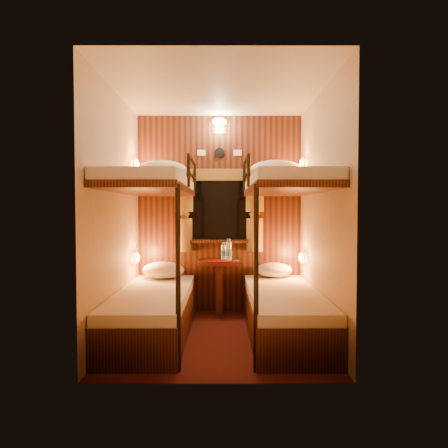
{
  "coord_description": "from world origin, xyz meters",
  "views": [
    {
      "loc": [
        0.05,
        -3.88,
        1.25
      ],
      "look_at": [
        0.05,
        0.15,
        1.11
      ],
      "focal_mm": 32.0,
      "sensor_mm": 36.0,
      "label": 1
    }
  ],
  "objects_px": {
    "bunk_right": "(284,280)",
    "bottle_left": "(223,252)",
    "table": "(219,280)",
    "bunk_left": "(153,280)",
    "bottle_right": "(229,251)"
  },
  "relations": [
    {
      "from": "bunk_left",
      "to": "table",
      "type": "distance_m",
      "value": 1.02
    },
    {
      "from": "bunk_right",
      "to": "bottle_left",
      "type": "relative_size",
      "value": 8.96
    },
    {
      "from": "bottle_left",
      "to": "bunk_left",
      "type": "bearing_deg",
      "value": -129.68
    },
    {
      "from": "bunk_left",
      "to": "bottle_right",
      "type": "relative_size",
      "value": 7.24
    },
    {
      "from": "bunk_left",
      "to": "bunk_right",
      "type": "distance_m",
      "value": 1.3
    },
    {
      "from": "bunk_right",
      "to": "bottle_left",
      "type": "xyz_separation_m",
      "value": [
        -0.6,
        0.84,
        0.18
      ]
    },
    {
      "from": "bunk_right",
      "to": "table",
      "type": "height_order",
      "value": "bunk_right"
    },
    {
      "from": "bunk_right",
      "to": "table",
      "type": "bearing_deg",
      "value": 129.67
    },
    {
      "from": "bunk_left",
      "to": "bottle_right",
      "type": "distance_m",
      "value": 1.1
    },
    {
      "from": "bottle_left",
      "to": "bottle_right",
      "type": "relative_size",
      "value": 0.81
    },
    {
      "from": "table",
      "to": "bottle_left",
      "type": "relative_size",
      "value": 3.09
    },
    {
      "from": "bottle_left",
      "to": "bottle_right",
      "type": "xyz_separation_m",
      "value": [
        0.06,
        -0.07,
        0.02
      ]
    },
    {
      "from": "table",
      "to": "bottle_right",
      "type": "xyz_separation_m",
      "value": [
        0.11,
        -0.01,
        0.35
      ]
    },
    {
      "from": "bunk_left",
      "to": "table",
      "type": "bearing_deg",
      "value": 50.33
    },
    {
      "from": "bottle_right",
      "to": "bottle_left",
      "type": "bearing_deg",
      "value": 132.19
    }
  ]
}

